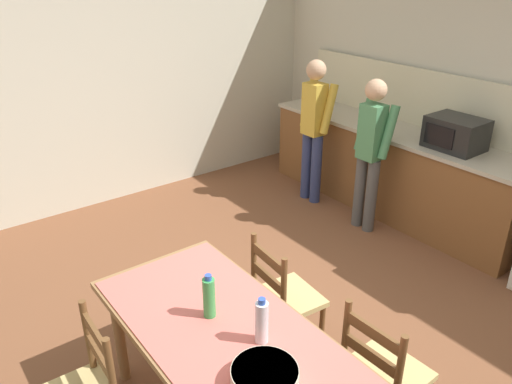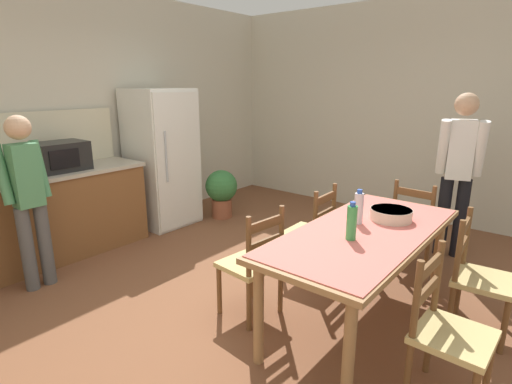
# 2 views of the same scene
# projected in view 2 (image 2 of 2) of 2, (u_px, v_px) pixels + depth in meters

# --- Properties ---
(ground_plane) EXTENTS (8.32, 8.32, 0.00)m
(ground_plane) POSITION_uv_depth(u_px,v_px,m) (248.00, 303.00, 3.41)
(ground_plane) COLOR brown
(wall_back) EXTENTS (6.52, 0.12, 2.90)m
(wall_back) POSITION_uv_depth(u_px,v_px,m) (73.00, 116.00, 4.65)
(wall_back) COLOR beige
(wall_back) RESTS_ON ground
(wall_right) EXTENTS (0.12, 5.20, 2.90)m
(wall_right) POSITION_uv_depth(u_px,v_px,m) (400.00, 111.00, 5.48)
(wall_right) COLOR beige
(wall_right) RESTS_ON ground
(refrigerator) EXTENTS (0.73, 0.73, 1.76)m
(refrigerator) POSITION_uv_depth(u_px,v_px,m) (162.00, 158.00, 5.17)
(refrigerator) COLOR silver
(refrigerator) RESTS_ON ground
(microwave) EXTENTS (0.50, 0.39, 0.30)m
(microwave) POSITION_uv_depth(u_px,v_px,m) (61.00, 156.00, 4.16)
(microwave) COLOR black
(microwave) RESTS_ON kitchen_counter
(dining_table) EXTENTS (1.92, 0.84, 0.77)m
(dining_table) POSITION_uv_depth(u_px,v_px,m) (364.00, 240.00, 2.96)
(dining_table) COLOR olive
(dining_table) RESTS_ON ground
(bottle_near_centre) EXTENTS (0.07, 0.07, 0.27)m
(bottle_near_centre) POSITION_uv_depth(u_px,v_px,m) (352.00, 222.00, 2.73)
(bottle_near_centre) COLOR green
(bottle_near_centre) RESTS_ON dining_table
(bottle_off_centre) EXTENTS (0.07, 0.07, 0.27)m
(bottle_off_centre) POSITION_uv_depth(u_px,v_px,m) (359.00, 208.00, 3.04)
(bottle_off_centre) COLOR silver
(bottle_off_centre) RESTS_ON dining_table
(serving_bowl) EXTENTS (0.32, 0.32, 0.09)m
(serving_bowl) POSITION_uv_depth(u_px,v_px,m) (391.00, 214.00, 3.14)
(serving_bowl) COLOR beige
(serving_bowl) RESTS_ON dining_table
(chair_head_end) EXTENTS (0.42, 0.44, 0.91)m
(chair_head_end) POSITION_uv_depth(u_px,v_px,m) (416.00, 226.00, 3.97)
(chair_head_end) COLOR brown
(chair_head_end) RESTS_ON ground
(chair_side_near_right) EXTENTS (0.45, 0.43, 0.91)m
(chair_side_near_right) POSITION_uv_depth(u_px,v_px,m) (478.00, 277.00, 2.92)
(chair_side_near_right) COLOR brown
(chair_side_near_right) RESTS_ON ground
(chair_side_far_left) EXTENTS (0.45, 0.44, 0.91)m
(chair_side_far_left) POSITION_uv_depth(u_px,v_px,m) (253.00, 264.00, 3.13)
(chair_side_far_left) COLOR brown
(chair_side_far_left) RESTS_ON ground
(chair_side_near_left) EXTENTS (0.43, 0.41, 0.91)m
(chair_side_near_left) POSITION_uv_depth(u_px,v_px,m) (447.00, 332.00, 2.27)
(chair_side_near_left) COLOR brown
(chair_side_near_left) RESTS_ON ground
(chair_side_far_right) EXTENTS (0.43, 0.41, 0.91)m
(chair_side_far_right) POSITION_uv_depth(u_px,v_px,m) (311.00, 233.00, 3.79)
(chair_side_far_right) COLOR brown
(chair_side_far_right) RESTS_ON ground
(person_at_counter) EXTENTS (0.39, 0.27, 1.56)m
(person_at_counter) POSITION_uv_depth(u_px,v_px,m) (28.00, 194.00, 3.48)
(person_at_counter) COLOR #4C4C4C
(person_at_counter) RESTS_ON ground
(person_by_table) EXTENTS (0.37, 0.48, 1.73)m
(person_by_table) POSITION_uv_depth(u_px,v_px,m) (458.00, 168.00, 4.12)
(person_by_table) COLOR black
(person_by_table) RESTS_ON ground
(potted_plant) EXTENTS (0.44, 0.44, 0.67)m
(potted_plant) POSITION_uv_depth(u_px,v_px,m) (221.00, 190.00, 5.52)
(potted_plant) COLOR brown
(potted_plant) RESTS_ON ground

